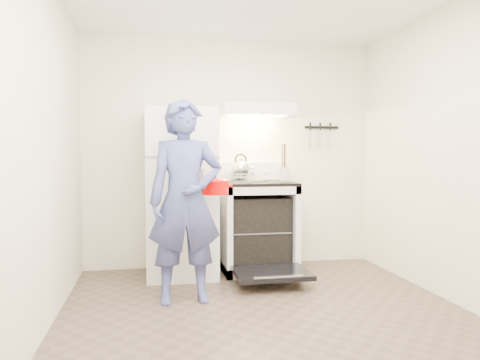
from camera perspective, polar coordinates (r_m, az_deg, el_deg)
name	(u,v)px	position (r m, az deg, el deg)	size (l,w,h in m)	color
floor	(271,320)	(3.66, 3.83, -16.70)	(3.60, 3.60, 0.00)	brown
back_wall	(231,154)	(5.21, -1.09, 3.24)	(3.20, 0.02, 2.50)	beige
refrigerator	(181,193)	(4.81, -7.22, -1.55)	(0.70, 0.70, 1.70)	silver
stove_body	(258,228)	(5.00, 2.16, -5.86)	(0.76, 0.65, 0.92)	silver
cooktop	(258,183)	(4.94, 2.17, -0.42)	(0.76, 0.65, 0.03)	black
backsplash	(252,172)	(5.22, 1.48, 1.04)	(0.76, 0.07, 0.20)	silver
oven_door	(272,273)	(4.50, 3.87, -11.25)	(0.70, 0.54, 0.04)	black
oven_rack	(258,230)	(5.00, 2.16, -6.09)	(0.60, 0.52, 0.01)	slate
range_hood	(256,110)	(5.03, 2.00, 8.49)	(0.76, 0.50, 0.12)	silver
knife_strip	(321,127)	(5.48, 9.90, 6.33)	(0.40, 0.02, 0.03)	black
pizza_stone	(262,229)	(4.98, 2.72, -5.97)	(0.31, 0.31, 0.02)	#946E55
tea_kettle	(241,168)	(5.07, 0.09, 1.53)	(0.24, 0.20, 0.30)	silver
utensil_jar	(284,174)	(4.74, 5.36, 0.75)	(0.09, 0.09, 0.13)	silver
person	(185,201)	(3.94, -6.68, -2.58)	(0.62, 0.41, 1.70)	navy
dutch_oven	(214,188)	(4.22, -3.13, -0.97)	(0.32, 0.25, 0.22)	#D60000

